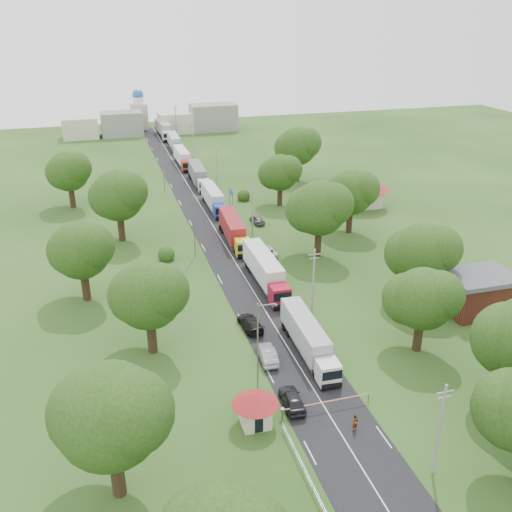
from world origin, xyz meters
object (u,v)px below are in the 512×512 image
object	(u,v)px
boom_barrier	(313,405)
pedestrian_near	(355,424)
truck_0	(308,338)
car_lane_mid	(267,354)
car_lane_front	(292,399)
guard_booth	(255,405)
info_sign	(231,195)

from	to	relation	value
boom_barrier	pedestrian_near	xyz separation A→B (m)	(2.76, -3.50, -0.03)
truck_0	car_lane_mid	bearing A→B (deg)	-178.68
pedestrian_near	car_lane_front	bearing A→B (deg)	103.47
truck_0	car_lane_front	xyz separation A→B (m)	(-4.73, -8.30, -1.23)
guard_booth	car_lane_front	distance (m)	4.67
info_sign	pedestrian_near	world-z (taller)	info_sign
boom_barrier	car_lane_mid	size ratio (longest dim) A/B	1.97
info_sign	car_lane_mid	world-z (taller)	info_sign
truck_0	car_lane_mid	xyz separation A→B (m)	(-4.73, -0.11, -1.26)
boom_barrier	car_lane_front	world-z (taller)	car_lane_front
guard_booth	truck_0	xyz separation A→B (m)	(8.93, 9.80, -0.14)
truck_0	info_sign	bearing A→B (deg)	86.05
truck_0	car_lane_front	world-z (taller)	truck_0
info_sign	car_lane_front	size ratio (longest dim) A/B	0.88
truck_0	car_lane_mid	size ratio (longest dim) A/B	2.95
boom_barrier	pedestrian_near	bearing A→B (deg)	-51.79
boom_barrier	car_lane_mid	xyz separation A→B (m)	(-1.64, 9.69, -0.12)
boom_barrier	pedestrian_near	distance (m)	4.45
guard_booth	info_sign	world-z (taller)	info_sign
guard_booth	pedestrian_near	size ratio (longest dim) A/B	2.56
car_lane_front	pedestrian_near	world-z (taller)	pedestrian_near
info_sign	car_lane_front	world-z (taller)	info_sign
boom_barrier	guard_booth	world-z (taller)	guard_booth
car_lane_mid	pedestrian_near	distance (m)	13.91
boom_barrier	guard_booth	distance (m)	5.98
car_lane_mid	boom_barrier	bearing A→B (deg)	104.23
car_lane_front	car_lane_mid	size ratio (longest dim) A/B	0.99
car_lane_front	pedestrian_near	bearing A→B (deg)	134.55
car_lane_front	guard_booth	bearing A→B (deg)	22.89
car_lane_front	car_lane_mid	distance (m)	8.19
car_lane_mid	pedestrian_near	xyz separation A→B (m)	(4.40, -13.19, 0.09)
guard_booth	car_lane_front	bearing A→B (deg)	19.67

